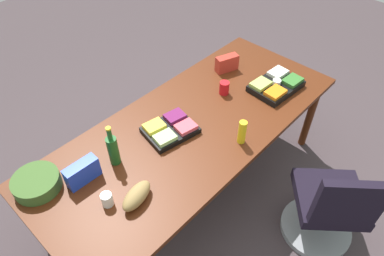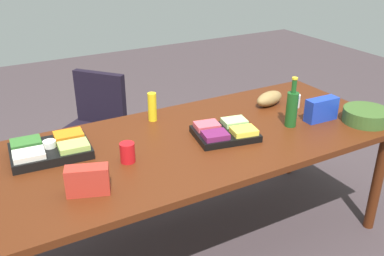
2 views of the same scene
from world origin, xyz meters
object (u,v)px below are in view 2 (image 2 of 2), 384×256
(office_chair, at_px, (93,145))
(veggie_tray, at_px, (50,149))
(red_solo_cup, at_px, (127,153))
(paper_cup, at_px, (295,101))
(salad_bowl, at_px, (366,116))
(chip_bag_blue, at_px, (321,109))
(bread_loaf, at_px, (269,99))
(fruit_platter, at_px, (225,132))
(wine_bottle, at_px, (292,108))
(mustard_bottle, at_px, (152,107))
(conference_table, at_px, (196,148))
(chip_bag_red, at_px, (88,180))

(office_chair, relative_size, veggie_tray, 2.08)
(red_solo_cup, relative_size, paper_cup, 1.22)
(salad_bowl, distance_m, chip_bag_blue, 0.29)
(office_chair, distance_m, paper_cup, 1.60)
(red_solo_cup, distance_m, paper_cup, 1.32)
(bread_loaf, xyz_separation_m, fruit_platter, (0.55, 0.27, -0.02))
(salad_bowl, height_order, wine_bottle, wine_bottle)
(office_chair, relative_size, mustard_bottle, 4.88)
(conference_table, height_order, salad_bowl, salad_bowl)
(red_solo_cup, xyz_separation_m, paper_cup, (-1.31, -0.16, -0.01))
(office_chair, bearing_deg, fruit_platter, 114.56)
(office_chair, bearing_deg, paper_cup, 141.42)
(red_solo_cup, height_order, chip_bag_blue, chip_bag_blue)
(chip_bag_red, height_order, fruit_platter, chip_bag_red)
(red_solo_cup, distance_m, wine_bottle, 1.07)
(paper_cup, relative_size, fruit_platter, 0.22)
(wine_bottle, bearing_deg, mustard_bottle, -34.73)
(veggie_tray, bearing_deg, red_solo_cup, 141.09)
(veggie_tray, bearing_deg, bread_loaf, 179.89)
(conference_table, bearing_deg, chip_bag_red, 19.67)
(mustard_bottle, height_order, chip_bag_blue, mustard_bottle)
(conference_table, distance_m, red_solo_cup, 0.48)
(conference_table, distance_m, wine_bottle, 0.66)
(wine_bottle, bearing_deg, bread_loaf, -106.70)
(mustard_bottle, xyz_separation_m, chip_bag_blue, (-0.96, 0.53, -0.02))
(bread_loaf, distance_m, red_solo_cup, 1.20)
(red_solo_cup, xyz_separation_m, wine_bottle, (-1.07, 0.07, 0.07))
(veggie_tray, bearing_deg, conference_table, 165.29)
(salad_bowl, bearing_deg, red_solo_cup, -9.58)
(mustard_bottle, distance_m, wine_bottle, 0.88)
(bread_loaf, distance_m, veggie_tray, 1.51)
(red_solo_cup, bearing_deg, bread_loaf, -166.79)
(red_solo_cup, relative_size, mustard_bottle, 0.59)
(bread_loaf, bearing_deg, wine_bottle, 73.30)
(mustard_bottle, bearing_deg, office_chair, -71.12)
(fruit_platter, bearing_deg, red_solo_cup, 0.09)
(fruit_platter, relative_size, salad_bowl, 1.38)
(conference_table, relative_size, salad_bowl, 8.62)
(red_solo_cup, distance_m, chip_bag_blue, 1.30)
(chip_bag_red, xyz_separation_m, chip_bag_blue, (-1.57, -0.10, 0.00))
(salad_bowl, xyz_separation_m, chip_bag_blue, (0.23, -0.16, 0.03))
(red_solo_cup, bearing_deg, wine_bottle, 176.40)
(veggie_tray, distance_m, wine_bottle, 1.46)
(paper_cup, height_order, mustard_bottle, mustard_bottle)
(office_chair, height_order, red_solo_cup, office_chair)
(conference_table, height_order, office_chair, office_chair)
(office_chair, relative_size, paper_cup, 10.18)
(veggie_tray, bearing_deg, salad_bowl, 164.04)
(conference_table, relative_size, bread_loaf, 10.53)
(paper_cup, distance_m, chip_bag_blue, 0.26)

